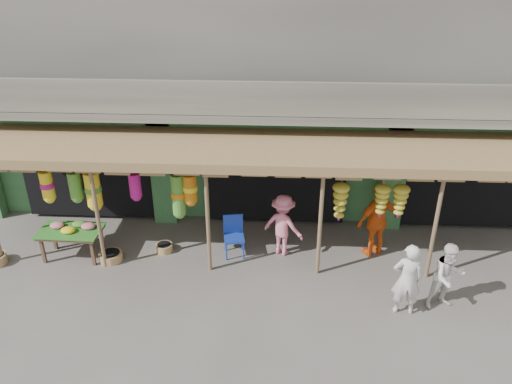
# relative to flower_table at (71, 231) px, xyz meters

# --- Properties ---
(ground) EXTENTS (80.00, 80.00, 0.00)m
(ground) POSITION_rel_flower_table_xyz_m (4.86, -0.18, -0.71)
(ground) COLOR #514C47
(ground) RESTS_ON ground
(building) EXTENTS (16.40, 6.80, 7.00)m
(building) POSITION_rel_flower_table_xyz_m (4.86, 4.69, 2.66)
(building) COLOR gray
(building) RESTS_ON ground
(awning) EXTENTS (14.00, 2.70, 2.79)m
(awning) POSITION_rel_flower_table_xyz_m (4.73, 0.62, 1.86)
(awning) COLOR brown
(awning) RESTS_ON ground
(flower_table) EXTENTS (1.49, 0.90, 0.88)m
(flower_table) POSITION_rel_flower_table_xyz_m (0.00, 0.00, 0.00)
(flower_table) COLOR #4F3628
(flower_table) RESTS_ON ground
(blue_chair) EXTENTS (0.56, 0.57, 1.01)m
(blue_chair) POSITION_rel_flower_table_xyz_m (3.85, 0.36, -0.15)
(blue_chair) COLOR #173197
(blue_chair) RESTS_ON ground
(basket_mid) EXTENTS (0.65, 0.65, 0.21)m
(basket_mid) POSITION_rel_flower_table_xyz_m (0.92, -0.13, -0.61)
(basket_mid) COLOR #A18048
(basket_mid) RESTS_ON ground
(basket_right) EXTENTS (0.54, 0.54, 0.19)m
(basket_right) POSITION_rel_flower_table_xyz_m (2.11, 0.34, -0.62)
(basket_right) COLOR #906543
(basket_right) RESTS_ON ground
(person_front) EXTENTS (0.62, 0.43, 1.64)m
(person_front) POSITION_rel_flower_table_xyz_m (7.55, -1.65, 0.11)
(person_front) COLOR silver
(person_front) RESTS_ON ground
(person_right) EXTENTS (0.86, 0.75, 1.51)m
(person_right) POSITION_rel_flower_table_xyz_m (8.43, -1.41, 0.04)
(person_right) COLOR silver
(person_right) RESTS_ON ground
(person_vendor) EXTENTS (1.19, 0.92, 1.89)m
(person_vendor) POSITION_rel_flower_table_xyz_m (7.29, 0.50, 0.23)
(person_vendor) COLOR #DF5915
(person_vendor) RESTS_ON ground
(person_shopper) EXTENTS (1.17, 0.97, 1.58)m
(person_shopper) POSITION_rel_flower_table_xyz_m (5.05, 0.42, 0.08)
(person_shopper) COLOR pink
(person_shopper) RESTS_ON ground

